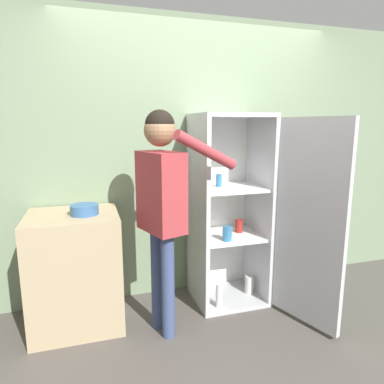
# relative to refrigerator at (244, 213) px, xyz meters

# --- Properties ---
(ground_plane) EXTENTS (12.00, 12.00, 0.00)m
(ground_plane) POSITION_rel_refrigerator_xyz_m (-0.28, -0.55, -0.84)
(ground_plane) COLOR #4C4742
(wall_back) EXTENTS (7.00, 0.06, 2.55)m
(wall_back) POSITION_rel_refrigerator_xyz_m (-0.28, 0.43, 0.44)
(wall_back) COLOR gray
(wall_back) RESTS_ON ground_plane
(refrigerator) EXTENTS (0.86, 1.16, 1.69)m
(refrigerator) POSITION_rel_refrigerator_xyz_m (0.00, 0.00, 0.00)
(refrigerator) COLOR #B7BABC
(refrigerator) RESTS_ON ground_plane
(person) EXTENTS (0.73, 0.49, 1.70)m
(person) POSITION_rel_refrigerator_xyz_m (-0.79, -0.26, 0.27)
(person) COLOR #384770
(person) RESTS_ON ground_plane
(counter) EXTENTS (0.69, 0.63, 0.92)m
(counter) POSITION_rel_refrigerator_xyz_m (-1.43, 0.06, -0.38)
(counter) COLOR tan
(counter) RESTS_ON ground_plane
(bowl) EXTENTS (0.21, 0.21, 0.08)m
(bowl) POSITION_rel_refrigerator_xyz_m (-1.33, 0.02, 0.12)
(bowl) COLOR #335B8E
(bowl) RESTS_ON counter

